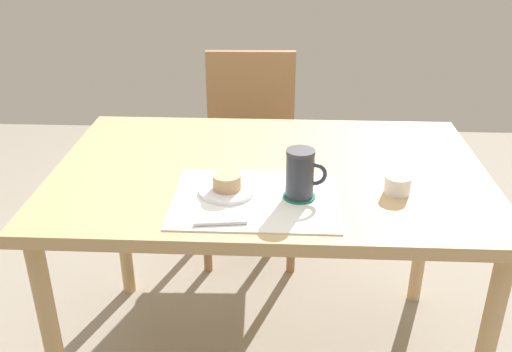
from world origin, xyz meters
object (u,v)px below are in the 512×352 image
(pastry_plate, at_px, (227,191))
(wooden_chair, at_px, (250,144))
(pastry, at_px, (227,182))
(sugar_bowl, at_px, (398,185))
(dining_table, at_px, (269,191))
(coffee_mug, at_px, (301,173))

(pastry_plate, bearing_deg, wooden_chair, 89.54)
(wooden_chair, bearing_deg, pastry, 87.63)
(wooden_chair, bearing_deg, sugar_bowl, 114.40)
(pastry, bearing_deg, dining_table, 57.20)
(coffee_mug, height_order, sugar_bowl, coffee_mug)
(wooden_chair, bearing_deg, dining_table, 95.70)
(wooden_chair, bearing_deg, coffee_mug, 99.22)
(pastry_plate, distance_m, sugar_bowl, 0.46)
(dining_table, xyz_separation_m, pastry_plate, (-0.11, -0.17, 0.09))
(coffee_mug, bearing_deg, pastry_plate, 175.09)
(pastry, xyz_separation_m, coffee_mug, (0.19, -0.02, 0.04))
(coffee_mug, bearing_deg, sugar_bowl, 9.58)
(dining_table, bearing_deg, pastry, -122.80)
(wooden_chair, xyz_separation_m, sugar_bowl, (0.45, -0.91, 0.27))
(pastry, distance_m, coffee_mug, 0.20)
(wooden_chair, distance_m, coffee_mug, 1.02)
(pastry_plate, height_order, coffee_mug, coffee_mug)
(dining_table, height_order, wooden_chair, wooden_chair)
(dining_table, distance_m, pastry, 0.23)
(dining_table, relative_size, sugar_bowl, 18.03)
(dining_table, distance_m, wooden_chair, 0.79)
(dining_table, xyz_separation_m, sugar_bowl, (0.35, -0.14, 0.10))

